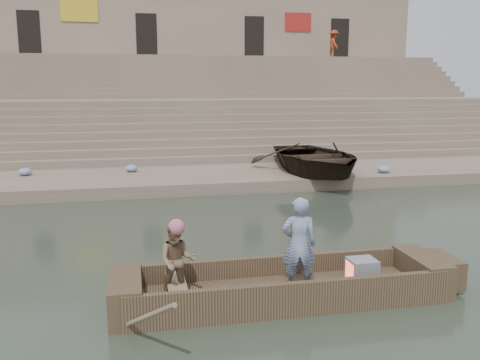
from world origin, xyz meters
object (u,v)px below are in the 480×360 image
object	(u,v)px
standing_man	(299,244)
beached_rowboat	(315,158)
television	(361,270)
pedestrian	(334,44)
rowing_man	(177,261)
main_rowboat	(283,294)

from	to	relation	value
standing_man	beached_rowboat	bearing A→B (deg)	-100.23
television	pedestrian	bearing A→B (deg)	69.46
rowing_man	pedestrian	bearing A→B (deg)	68.89
standing_man	beached_rowboat	distance (m)	10.33
rowing_man	pedestrian	world-z (taller)	pedestrian
standing_man	pedestrian	world-z (taller)	pedestrian
main_rowboat	rowing_man	world-z (taller)	rowing_man
rowing_man	television	distance (m)	3.16
main_rowboat	television	bearing A→B (deg)	0.00
television	beached_rowboat	distance (m)	9.84
standing_man	pedestrian	size ratio (longest dim) A/B	0.89
standing_man	beached_rowboat	size ratio (longest dim) A/B	0.29
standing_man	pedestrian	xyz separation A→B (m)	(10.33, 24.57, 5.08)
main_rowboat	standing_man	bearing A→B (deg)	-32.91
rowing_man	standing_man	bearing A→B (deg)	3.02
standing_man	rowing_man	size ratio (longest dim) A/B	1.28
television	pedestrian	world-z (taller)	pedestrian
main_rowboat	pedestrian	world-z (taller)	pedestrian
main_rowboat	television	xyz separation A→B (m)	(1.40, 0.00, 0.31)
main_rowboat	television	size ratio (longest dim) A/B	10.87
standing_man	beached_rowboat	world-z (taller)	standing_man
television	beached_rowboat	bearing A→B (deg)	74.68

